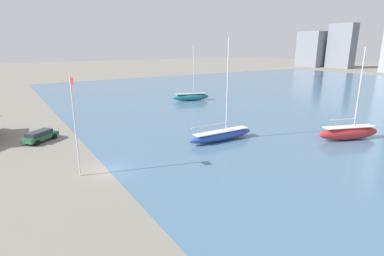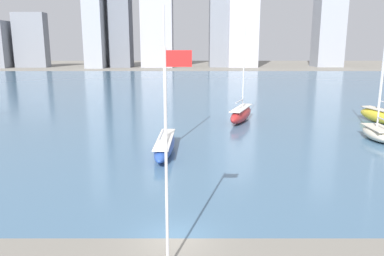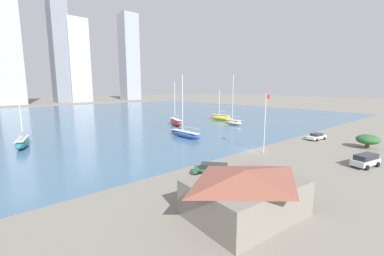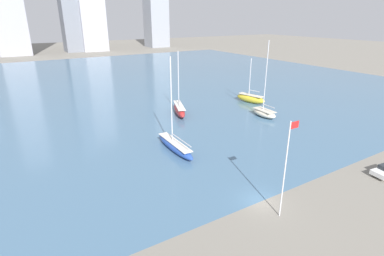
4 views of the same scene
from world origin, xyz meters
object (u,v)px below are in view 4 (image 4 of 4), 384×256
Objects in this scene: sailboat_cream at (264,112)px; sailboat_blue at (175,145)px; sailboat_red at (179,109)px; sailboat_yellow at (251,98)px; flag_pole at (286,167)px.

sailboat_cream is 24.50m from sailboat_blue.
sailboat_blue reaches higher than sailboat_red.
sailboat_cream is 1.46× the size of sailboat_yellow.
sailboat_yellow is (27.39, 35.05, -4.71)m from flag_pole.
sailboat_red is 1.25× the size of sailboat_yellow.
sailboat_red is 17.86m from sailboat_cream.
sailboat_cream is (22.35, 25.24, -4.84)m from flag_pole.
flag_pole is 37.18m from sailboat_red.
sailboat_blue is at bearing -165.92° from sailboat_yellow.
sailboat_yellow is 0.73× the size of sailboat_blue.
sailboat_yellow is at bearing 65.47° from sailboat_cream.
sailboat_yellow reaches higher than flag_pole.
flag_pole is 34.06m from sailboat_cream.
flag_pole is at bearing -141.12° from sailboat_yellow.
sailboat_red is 0.92× the size of sailboat_blue.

